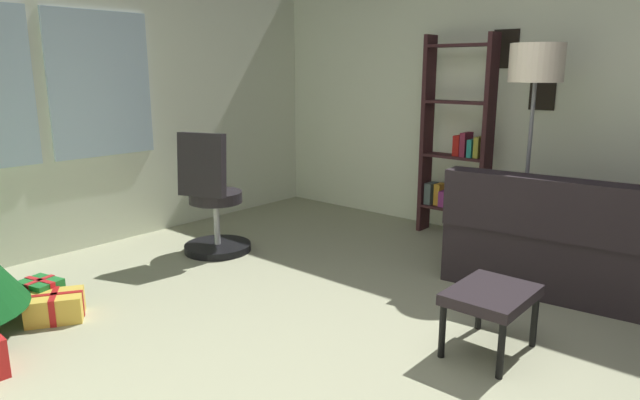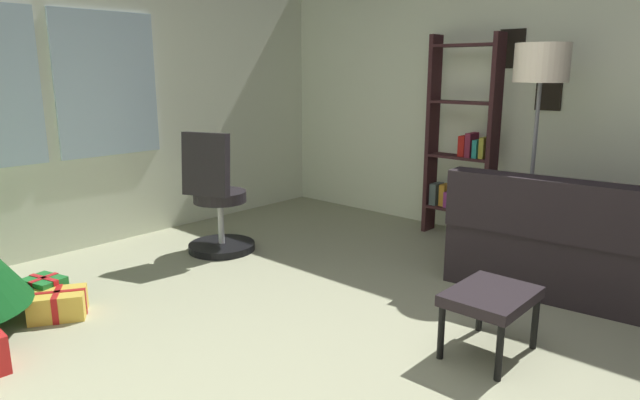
# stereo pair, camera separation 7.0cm
# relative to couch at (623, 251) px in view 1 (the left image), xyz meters

# --- Properties ---
(ground_plane) EXTENTS (5.02, 6.23, 0.10)m
(ground_plane) POSITION_rel_couch_xyz_m (-1.81, 0.61, -0.35)
(ground_plane) COLOR #A1A381
(wall_back_with_windows) EXTENTS (5.02, 0.12, 2.51)m
(wall_back_with_windows) POSITION_rel_couch_xyz_m (-1.82, 3.78, 0.96)
(wall_back_with_windows) COLOR silver
(wall_back_with_windows) RESTS_ON ground_plane
(wall_right_with_frames) EXTENTS (0.12, 6.23, 2.51)m
(wall_right_with_frames) POSITION_rel_couch_xyz_m (0.75, 0.61, 0.96)
(wall_right_with_frames) COLOR silver
(wall_right_with_frames) RESTS_ON ground_plane
(couch) EXTENTS (1.65, 2.04, 0.82)m
(couch) POSITION_rel_couch_xyz_m (0.00, 0.00, 0.00)
(couch) COLOR black
(couch) RESTS_ON ground_plane
(footstool) EXTENTS (0.50, 0.38, 0.36)m
(footstool) POSITION_rel_couch_xyz_m (-1.38, 0.32, 0.01)
(footstool) COLOR black
(footstool) RESTS_ON ground_plane
(gift_box_green) EXTENTS (0.24, 0.28, 0.20)m
(gift_box_green) POSITION_rel_couch_xyz_m (-2.74, 2.73, -0.20)
(gift_box_green) COLOR #1E722D
(gift_box_green) RESTS_ON ground_plane
(gift_box_gold) EXTENTS (0.40, 0.38, 0.17)m
(gift_box_gold) POSITION_rel_couch_xyz_m (-2.75, 2.51, -0.22)
(gift_box_gold) COLOR gold
(gift_box_gold) RESTS_ON ground_plane
(office_chair) EXTENTS (0.58, 0.56, 1.02)m
(office_chair) POSITION_rel_couch_xyz_m (-1.30, 2.79, 0.10)
(office_chair) COLOR black
(office_chair) RESTS_ON ground_plane
(bookshelf) EXTENTS (0.18, 0.64, 1.81)m
(bookshelf) POSITION_rel_couch_xyz_m (0.49, 1.53, 0.49)
(bookshelf) COLOR #351A1D
(bookshelf) RESTS_ON ground_plane
(floor_lamp) EXTENTS (0.39, 0.39, 1.69)m
(floor_lamp) POSITION_rel_couch_xyz_m (0.15, 0.75, 1.16)
(floor_lamp) COLOR slate
(floor_lamp) RESTS_ON ground_plane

